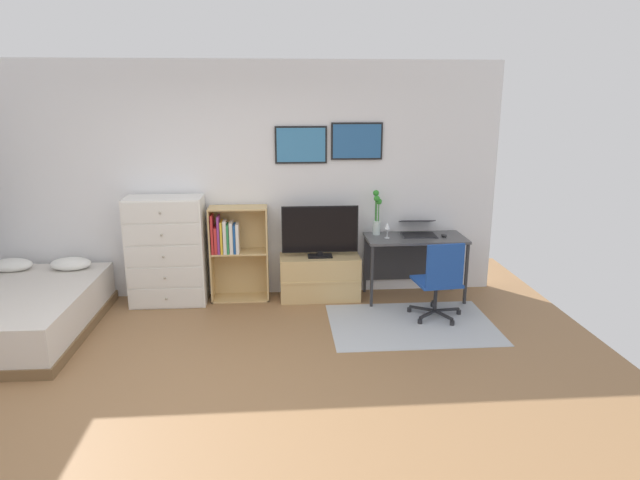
{
  "coord_description": "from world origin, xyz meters",
  "views": [
    {
      "loc": [
        0.48,
        -3.95,
        2.32
      ],
      "look_at": [
        0.9,
        1.5,
        0.88
      ],
      "focal_mm": 31.09,
      "sensor_mm": 36.0,
      "label": 1
    }
  ],
  "objects_px": {
    "bookshelf": "(234,247)",
    "computer_mouse": "(444,235)",
    "television": "(320,232)",
    "tv_stand": "(320,277)",
    "desk": "(413,247)",
    "bed": "(15,312)",
    "laptop": "(418,228)",
    "dresser": "(167,251)",
    "wine_glass": "(387,226)",
    "bamboo_vase": "(377,214)",
    "office_chair": "(440,279)"
  },
  "relations": [
    {
      "from": "bookshelf",
      "to": "computer_mouse",
      "type": "xyz_separation_m",
      "value": [
        2.41,
        -0.14,
        0.12
      ]
    },
    {
      "from": "bookshelf",
      "to": "television",
      "type": "distance_m",
      "value": 1.0
    },
    {
      "from": "tv_stand",
      "to": "desk",
      "type": "height_order",
      "value": "desk"
    },
    {
      "from": "bed",
      "to": "laptop",
      "type": "bearing_deg",
      "value": 11.39
    },
    {
      "from": "tv_stand",
      "to": "desk",
      "type": "distance_m",
      "value": 1.15
    },
    {
      "from": "dresser",
      "to": "computer_mouse",
      "type": "bearing_deg",
      "value": -1.41
    },
    {
      "from": "tv_stand",
      "to": "desk",
      "type": "relative_size",
      "value": 0.81
    },
    {
      "from": "computer_mouse",
      "to": "wine_glass",
      "type": "height_order",
      "value": "wine_glass"
    },
    {
      "from": "tv_stand",
      "to": "bamboo_vase",
      "type": "relative_size",
      "value": 1.77
    },
    {
      "from": "dresser",
      "to": "desk",
      "type": "height_order",
      "value": "dresser"
    },
    {
      "from": "desk",
      "to": "computer_mouse",
      "type": "bearing_deg",
      "value": -15.73
    },
    {
      "from": "wine_glass",
      "to": "television",
      "type": "bearing_deg",
      "value": 174.26
    },
    {
      "from": "office_chair",
      "to": "dresser",
      "type": "bearing_deg",
      "value": 159.74
    },
    {
      "from": "computer_mouse",
      "to": "bed",
      "type": "bearing_deg",
      "value": -171.39
    },
    {
      "from": "bed",
      "to": "wine_glass",
      "type": "xyz_separation_m",
      "value": [
        3.85,
        0.68,
        0.64
      ]
    },
    {
      "from": "dresser",
      "to": "wine_glass",
      "type": "distance_m",
      "value": 2.5
    },
    {
      "from": "bamboo_vase",
      "to": "wine_glass",
      "type": "xyz_separation_m",
      "value": [
        0.09,
        -0.17,
        -0.1
      ]
    },
    {
      "from": "tv_stand",
      "to": "wine_glass",
      "type": "distance_m",
      "value": 0.99
    },
    {
      "from": "laptop",
      "to": "computer_mouse",
      "type": "bearing_deg",
      "value": -25.38
    },
    {
      "from": "bed",
      "to": "desk",
      "type": "relative_size",
      "value": 1.73
    },
    {
      "from": "tv_stand",
      "to": "wine_glass",
      "type": "height_order",
      "value": "wine_glass"
    },
    {
      "from": "laptop",
      "to": "wine_glass",
      "type": "xyz_separation_m",
      "value": [
        -0.39,
        -0.15,
        0.07
      ]
    },
    {
      "from": "dresser",
      "to": "office_chair",
      "type": "height_order",
      "value": "dresser"
    },
    {
      "from": "laptop",
      "to": "bed",
      "type": "bearing_deg",
      "value": -166.32
    },
    {
      "from": "desk",
      "to": "bamboo_vase",
      "type": "height_order",
      "value": "bamboo_vase"
    },
    {
      "from": "wine_glass",
      "to": "bookshelf",
      "type": "bearing_deg",
      "value": 175.07
    },
    {
      "from": "bookshelf",
      "to": "office_chair",
      "type": "relative_size",
      "value": 1.27
    },
    {
      "from": "bookshelf",
      "to": "wine_glass",
      "type": "relative_size",
      "value": 6.09
    },
    {
      "from": "bed",
      "to": "desk",
      "type": "xyz_separation_m",
      "value": [
        4.19,
        0.78,
        0.37
      ]
    },
    {
      "from": "bed",
      "to": "tv_stand",
      "type": "relative_size",
      "value": 2.13
    },
    {
      "from": "office_chair",
      "to": "television",
      "type": "bearing_deg",
      "value": 142.7
    },
    {
      "from": "bamboo_vase",
      "to": "tv_stand",
      "type": "bearing_deg",
      "value": -173.66
    },
    {
      "from": "bookshelf",
      "to": "tv_stand",
      "type": "xyz_separation_m",
      "value": [
        0.99,
        -0.05,
        -0.38
      ]
    },
    {
      "from": "tv_stand",
      "to": "desk",
      "type": "xyz_separation_m",
      "value": [
        1.1,
        0.0,
        0.34
      ]
    },
    {
      "from": "bed",
      "to": "tv_stand",
      "type": "distance_m",
      "value": 3.19
    },
    {
      "from": "tv_stand",
      "to": "laptop",
      "type": "distance_m",
      "value": 1.28
    },
    {
      "from": "bamboo_vase",
      "to": "television",
      "type": "bearing_deg",
      "value": -171.77
    },
    {
      "from": "bamboo_vase",
      "to": "bookshelf",
      "type": "bearing_deg",
      "value": -179.23
    },
    {
      "from": "laptop",
      "to": "bamboo_vase",
      "type": "xyz_separation_m",
      "value": [
        -0.48,
        0.02,
        0.17
      ]
    },
    {
      "from": "tv_stand",
      "to": "computer_mouse",
      "type": "bearing_deg",
      "value": -3.72
    },
    {
      "from": "computer_mouse",
      "to": "bamboo_vase",
      "type": "height_order",
      "value": "bamboo_vase"
    },
    {
      "from": "bookshelf",
      "to": "computer_mouse",
      "type": "bearing_deg",
      "value": -3.43
    },
    {
      "from": "bookshelf",
      "to": "television",
      "type": "xyz_separation_m",
      "value": [
        0.99,
        -0.07,
        0.18
      ]
    },
    {
      "from": "bookshelf",
      "to": "office_chair",
      "type": "bearing_deg",
      "value": -20.03
    },
    {
      "from": "laptop",
      "to": "dresser",
      "type": "bearing_deg",
      "value": -176.02
    },
    {
      "from": "bed",
      "to": "dresser",
      "type": "bearing_deg",
      "value": 29.48
    },
    {
      "from": "dresser",
      "to": "bamboo_vase",
      "type": "relative_size",
      "value": 2.36
    },
    {
      "from": "television",
      "to": "bamboo_vase",
      "type": "relative_size",
      "value": 1.67
    },
    {
      "from": "tv_stand",
      "to": "office_chair",
      "type": "height_order",
      "value": "office_chair"
    },
    {
      "from": "bamboo_vase",
      "to": "wine_glass",
      "type": "height_order",
      "value": "bamboo_vase"
    }
  ]
}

